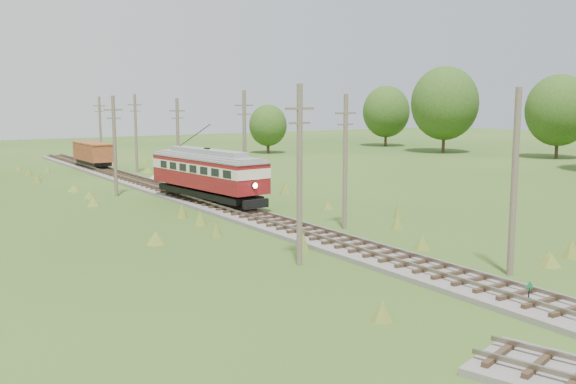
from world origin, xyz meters
TOP-DOWN VIEW (x-y plane):
  - ground at (0.00, 0.00)m, footprint 260.00×260.00m
  - railbed_main at (0.00, 34.00)m, footprint 3.60×96.00m
  - switch_marker at (-0.20, 1.50)m, footprint 0.45×0.06m
  - streetcar at (0.00, 31.24)m, footprint 4.30×12.93m
  - gondola at (0.00, 62.45)m, footprint 2.79×8.07m
  - gravel_pile at (4.17, 49.73)m, footprint 3.62×3.84m
  - utility_pole_r_1 at (3.10, 5.00)m, footprint 0.30×0.30m
  - utility_pole_r_2 at (3.30, 18.00)m, footprint 1.60×0.30m
  - utility_pole_r_3 at (3.20, 31.00)m, footprint 1.60×0.30m
  - utility_pole_r_4 at (3.00, 44.00)m, footprint 1.60×0.30m
  - utility_pole_r_5 at (3.40, 57.00)m, footprint 1.60×0.30m
  - utility_pole_r_6 at (3.20, 70.00)m, footprint 1.60×0.30m
  - utility_pole_l_a at (-4.20, 12.00)m, footprint 1.60×0.30m
  - utility_pole_l_b at (-4.50, 40.00)m, footprint 1.60×0.30m
  - tree_right_3 at (60.00, 42.00)m, footprint 9.24×9.24m
  - tree_right_4 at (54.00, 58.00)m, footprint 10.50×10.50m
  - tree_right_5 at (56.00, 74.00)m, footprint 8.40×8.40m
  - tree_mid_b at (30.00, 72.00)m, footprint 5.88×5.88m

SIDE VIEW (x-z plane):
  - ground at x=0.00m, z-range 0.00..0.00m
  - railbed_main at x=0.00m, z-range -0.09..0.48m
  - gravel_pile at x=4.17m, z-range -0.04..1.27m
  - switch_marker at x=-0.20m, z-range 0.09..1.17m
  - gondola at x=0.00m, z-range 0.67..3.33m
  - streetcar at x=0.00m, z-range -0.22..5.63m
  - utility_pole_r_4 at x=3.00m, z-range 0.12..8.52m
  - tree_mid_b at x=30.00m, z-range 0.54..8.12m
  - utility_pole_r_1 at x=3.10m, z-range 0.00..8.80m
  - utility_pole_r_2 at x=3.30m, z-range 0.12..8.72m
  - utility_pole_l_b at x=-4.50m, z-range 0.12..8.72m
  - utility_pole_r_6 at x=3.20m, z-range 0.12..8.82m
  - utility_pole_r_5 at x=3.40m, z-range 0.13..9.03m
  - utility_pole_r_3 at x=3.20m, z-range 0.13..9.13m
  - utility_pole_l_a at x=-4.20m, z-range 0.13..9.13m
  - tree_right_5 at x=56.00m, z-range 0.78..11.60m
  - tree_right_3 at x=60.00m, z-range 0.86..12.77m
  - tree_right_4 at x=54.00m, z-range 0.98..14.51m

